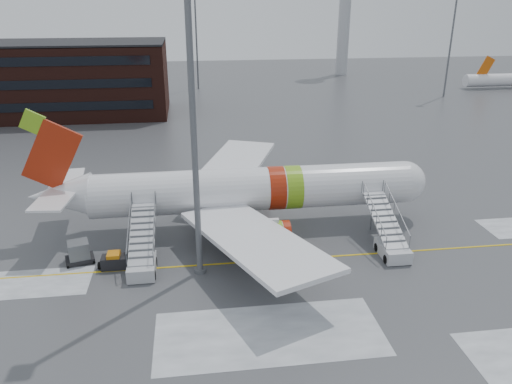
{
  "coord_description": "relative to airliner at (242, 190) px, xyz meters",
  "views": [
    {
      "loc": [
        -10.19,
        -35.02,
        19.39
      ],
      "look_at": [
        -4.99,
        3.69,
        4.0
      ],
      "focal_mm": 35.0,
      "sensor_mm": 36.0,
      "label": 1
    }
  ],
  "objects": [
    {
      "name": "ground",
      "position": [
        5.94,
        -5.69,
        -3.42
      ],
      "size": [
        260.0,
        260.0,
        0.0
      ],
      "primitive_type": "plane",
      "color": "#494C4F",
      "rests_on": "ground"
    },
    {
      "name": "airliner",
      "position": [
        0.0,
        0.0,
        0.0
      ],
      "size": [
        35.03,
        32.97,
        11.18
      ],
      "color": "white",
      "rests_on": "ground"
    },
    {
      "name": "airstair_fwd",
      "position": [
        11.22,
        -6.54,
        -2.35
      ],
      "size": [
        2.05,
        7.7,
        3.48
      ],
      "color": "silver",
      "rests_on": "ground"
    },
    {
      "name": "airstair_aft",
      "position": [
        -8.35,
        -6.54,
        -2.35
      ],
      "size": [
        2.05,
        7.7,
        3.48
      ],
      "color": "#B0B2B7",
      "rests_on": "ground"
    },
    {
      "name": "pushback_tug",
      "position": [
        0.03,
        -4.93,
        -2.63
      ],
      "size": [
        3.34,
        2.7,
        1.78
      ],
      "color": "black",
      "rests_on": "ground"
    },
    {
      "name": "uld_container",
      "position": [
        -13.32,
        -4.9,
        -2.61
      ],
      "size": [
        2.46,
        2.06,
        1.73
      ],
      "color": "black",
      "rests_on": "ground"
    },
    {
      "name": "baggage_tractor",
      "position": [
        -10.5,
        -6.22,
        -2.87
      ],
      "size": [
        2.47,
        1.15,
        1.28
      ],
      "color": "black",
      "rests_on": "ground"
    },
    {
      "name": "light_mast_near",
      "position": [
        -4.06,
        -7.69,
        10.37
      ],
      "size": [
        1.2,
        1.2,
        26.75
      ],
      "color": "#595B60",
      "rests_on": "ground"
    },
    {
      "name": "light_mast_far_ne",
      "position": [
        47.94,
        56.31,
        10.42
      ],
      "size": [
        1.2,
        1.2,
        24.25
      ],
      "color": "#595B60",
      "rests_on": "ground"
    },
    {
      "name": "light_mast_far_n",
      "position": [
        -2.06,
        72.31,
        10.42
      ],
      "size": [
        1.2,
        1.2,
        24.25
      ],
      "color": "#595B60",
      "rests_on": "ground"
    }
  ]
}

